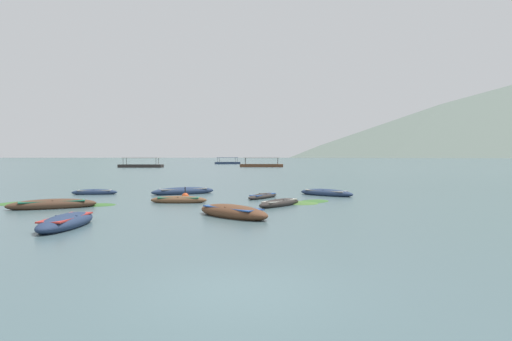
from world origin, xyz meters
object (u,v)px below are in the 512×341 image
object	(u,v)px
rowboat_2	(66,222)
rowboat_5	(326,193)
rowboat_0	(95,192)
ferry_2	(141,166)
rowboat_6	(263,196)
rowboat_8	(52,205)
mooring_buoy	(185,196)
rowboat_3	(179,200)
rowboat_1	(183,191)
rowboat_4	(280,203)
ferry_0	(227,163)
ferry_1	(262,165)
rowboat_7	(233,212)

from	to	relation	value
rowboat_2	rowboat_5	world-z (taller)	rowboat_2
rowboat_0	ferry_2	xyz separation A→B (m)	(-10.66, 77.32, 0.30)
rowboat_6	rowboat_8	xyz separation A→B (m)	(-11.11, -4.76, 0.07)
rowboat_0	ferry_2	bearing A→B (deg)	97.85
rowboat_0	ferry_2	world-z (taller)	ferry_2
rowboat_6	mooring_buoy	size ratio (longest dim) A/B	3.81
rowboat_3	ferry_2	bearing A→B (deg)	101.53
rowboat_0	rowboat_1	xyz separation A→B (m)	(6.10, -0.22, 0.04)
rowboat_2	rowboat_4	world-z (taller)	rowboat_2
ferry_0	ferry_1	distance (m)	45.63
rowboat_7	rowboat_4	bearing A→B (deg)	58.15
rowboat_1	ferry_1	size ratio (longest dim) A/B	0.41
rowboat_8	ferry_1	distance (m)	90.49
rowboat_1	rowboat_4	distance (m)	9.74
rowboat_1	rowboat_0	bearing A→B (deg)	177.93
rowboat_2	rowboat_5	size ratio (longest dim) A/B	1.08
rowboat_5	ferry_2	size ratio (longest dim) A/B	0.35
rowboat_5	rowboat_0	bearing A→B (deg)	172.47
rowboat_3	mooring_buoy	world-z (taller)	mooring_buoy
rowboat_4	mooring_buoy	bearing A→B (deg)	137.88
rowboat_1	rowboat_6	distance (m)	6.25
rowboat_5	ferry_2	world-z (taller)	ferry_2
rowboat_1	ferry_0	world-z (taller)	ferry_0
mooring_buoy	rowboat_7	bearing A→B (deg)	-72.84
rowboat_5	rowboat_8	size ratio (longest dim) A/B	0.86
rowboat_5	ferry_1	xyz separation A→B (m)	(2.92, 82.32, 0.27)
rowboat_1	ferry_1	xyz separation A→B (m)	(12.59, 80.46, 0.26)
rowboat_0	rowboat_3	distance (m)	8.77
rowboat_4	ferry_0	distance (m)	133.25
rowboat_2	ferry_1	xyz separation A→B (m)	(15.64, 94.82, 0.25)
rowboat_1	rowboat_3	xyz separation A→B (m)	(0.25, -5.83, -0.04)
rowboat_6	ferry_2	xyz separation A→B (m)	(-22.02, 80.91, 0.33)
rowboat_6	ferry_0	size ratio (longest dim) A/B	0.35
rowboat_0	rowboat_8	xyz separation A→B (m)	(0.24, -8.35, 0.04)
rowboat_3	ferry_1	world-z (taller)	ferry_1
rowboat_7	mooring_buoy	bearing A→B (deg)	107.16
rowboat_2	ferry_2	distance (m)	92.93
rowboat_0	rowboat_7	xyz separation A→B (m)	(9.26, -12.24, 0.06)
ferry_0	rowboat_3	bearing A→B (deg)	-91.88
ferry_2	rowboat_8	bearing A→B (deg)	-82.75
rowboat_7	rowboat_6	bearing A→B (deg)	76.38
rowboat_3	rowboat_7	size ratio (longest dim) A/B	0.82
rowboat_5	ferry_0	distance (m)	127.35
rowboat_5	mooring_buoy	distance (m)	9.36
rowboat_7	rowboat_1	bearing A→B (deg)	104.75
rowboat_6	ferry_2	bearing A→B (deg)	105.22
rowboat_6	rowboat_3	bearing A→B (deg)	-153.78
rowboat_0	ferry_0	distance (m)	125.61
rowboat_6	ferry_1	bearing A→B (deg)	85.00
rowboat_2	ferry_0	size ratio (longest dim) A/B	0.45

